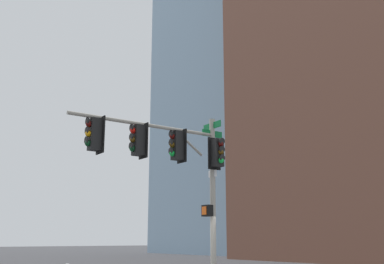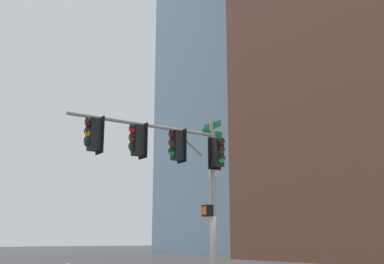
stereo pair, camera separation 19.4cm
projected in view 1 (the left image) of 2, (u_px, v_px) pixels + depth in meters
name	position (u px, v px, depth m)	size (l,w,h in m)	color
signal_pole_assembly	(174.00, 158.00, 15.56)	(5.90, 1.11, 6.03)	#9E998C
building_brick_nearside	(368.00, 29.00, 43.14)	(18.95, 19.76, 42.03)	brown
building_brick_midblock	(323.00, 95.00, 65.79)	(23.34, 15.74, 43.86)	#4C3328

